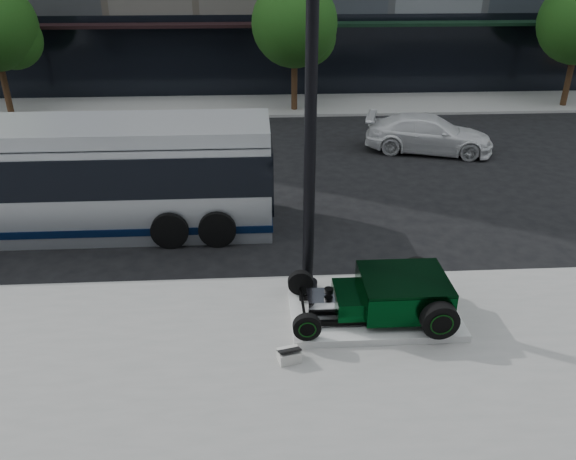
{
  "coord_description": "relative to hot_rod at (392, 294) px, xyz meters",
  "views": [
    {
      "loc": [
        -0.83,
        -13.05,
        6.89
      ],
      "look_at": [
        -0.16,
        -1.77,
        1.2
      ],
      "focal_mm": 35.0,
      "sensor_mm": 36.0,
      "label": 1
    }
  ],
  "objects": [
    {
      "name": "ground",
      "position": [
        -1.82,
        3.74,
        -0.7
      ],
      "size": [
        120.0,
        120.0,
        0.0
      ],
      "primitive_type": "plane",
      "color": "black",
      "rests_on": "ground"
    },
    {
      "name": "sidewalk_far",
      "position": [
        -1.82,
        17.74,
        -0.64
      ],
      "size": [
        70.0,
        4.0,
        0.12
      ],
      "primitive_type": "cube",
      "color": "gray",
      "rests_on": "ground"
    },
    {
      "name": "street_trees",
      "position": [
        -0.67,
        16.81,
        3.07
      ],
      "size": [
        29.8,
        3.8,
        5.7
      ],
      "color": "black",
      "rests_on": "sidewalk_far"
    },
    {
      "name": "display_plinth",
      "position": [
        -0.33,
        0.0,
        -0.5
      ],
      "size": [
        3.4,
        1.8,
        0.15
      ],
      "primitive_type": "cube",
      "color": "silver",
      "rests_on": "sidewalk_near"
    },
    {
      "name": "hot_rod",
      "position": [
        0.0,
        0.0,
        0.0
      ],
      "size": [
        3.22,
        2.0,
        0.81
      ],
      "color": "black",
      "rests_on": "display_plinth"
    },
    {
      "name": "info_plaque",
      "position": [
        -2.15,
        -1.21,
        -0.45
      ],
      "size": [
        0.46,
        0.39,
        0.31
      ],
      "color": "silver",
      "rests_on": "sidewalk_near"
    },
    {
      "name": "lamppost",
      "position": [
        -1.59,
        1.17,
        3.09
      ],
      "size": [
        0.44,
        0.44,
        7.93
      ],
      "color": "black",
      "rests_on": "sidewalk_near"
    },
    {
      "name": "transit_bus",
      "position": [
        -8.28,
        4.87,
        0.79
      ],
      "size": [
        12.12,
        2.88,
        2.92
      ],
      "color": "#AAAEB4",
      "rests_on": "ground"
    },
    {
      "name": "white_sedan",
      "position": [
        3.81,
        10.68,
        -0.02
      ],
      "size": [
        5.01,
        3.1,
        1.35
      ],
      "primitive_type": "imported",
      "rotation": [
        0.0,
        0.0,
        1.29
      ],
      "color": "silver",
      "rests_on": "ground"
    }
  ]
}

